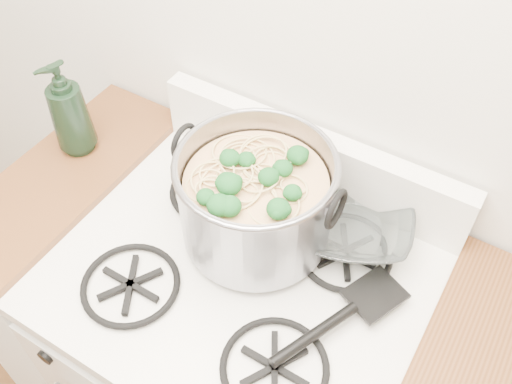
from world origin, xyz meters
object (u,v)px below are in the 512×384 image
spatula (375,293)px  bottle (68,108)px  gas_range (243,368)px  glass_bowl (350,226)px  stock_pot (256,200)px

spatula → bottle: bearing=-157.8°
gas_range → spatula: (0.27, 0.08, 0.50)m
spatula → gas_range: bearing=-139.7°
spatula → bottle: size_ratio=1.25×
gas_range → glass_bowl: 0.56m
gas_range → bottle: (-0.53, 0.10, 0.61)m
stock_pot → spatula: bearing=-3.4°
spatula → bottle: (-0.80, 0.02, 0.11)m
gas_range → stock_pot: bearing=100.8°
stock_pot → glass_bowl: 0.22m
gas_range → glass_bowl: bearing=53.4°
stock_pot → glass_bowl: size_ratio=3.40×
gas_range → stock_pot: stock_pot is taller
gas_range → glass_bowl: (0.15, 0.21, 0.50)m
glass_bowl → stock_pot: bearing=-147.9°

